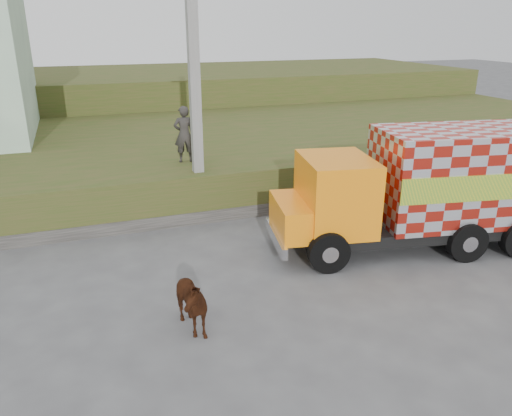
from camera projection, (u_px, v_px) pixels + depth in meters
name	position (u px, v px, depth m)	size (l,w,h in m)	color
ground	(285.00, 277.00, 12.14)	(120.00, 120.00, 0.00)	#474749
embankment	(192.00, 152.00, 20.70)	(40.00, 12.00, 1.50)	#324818
embankment_far	(148.00, 96.00, 31.02)	(40.00, 12.00, 3.00)	#324818
retaining_strip	(171.00, 219.00, 15.14)	(16.00, 0.50, 0.40)	#595651
utility_pole	(195.00, 86.00, 14.46)	(1.20, 0.30, 8.00)	gray
cargo_truck	(423.00, 188.00, 13.28)	(7.50, 3.57, 3.22)	black
cow	(186.00, 302.00, 9.84)	(0.67, 1.48, 1.25)	#38150E
pedestrian	(184.00, 134.00, 16.12)	(0.67, 0.44, 1.83)	#2F2C29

